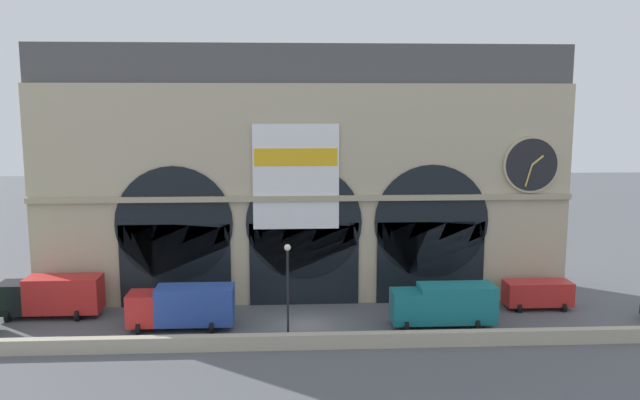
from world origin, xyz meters
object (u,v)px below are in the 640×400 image
object	(u,v)px
box_truck_midwest	(183,306)
van_east	(538,293)
street_lamp_quayside	(288,281)
box_truck_west	(52,295)
box_truck_mideast	(444,304)

from	to	relation	value
box_truck_midwest	van_east	size ratio (longest dim) A/B	1.44
van_east	street_lamp_quayside	xyz separation A→B (m)	(-19.72, -6.60, 3.17)
box_truck_west	street_lamp_quayside	xyz separation A→B (m)	(17.82, -6.62, 2.71)
box_truck_midwest	box_truck_mideast	world-z (taller)	same
box_truck_mideast	street_lamp_quayside	world-z (taller)	street_lamp_quayside
box_truck_west	van_east	world-z (taller)	box_truck_west
box_truck_mideast	street_lamp_quayside	distance (m)	11.99
van_east	street_lamp_quayside	size ratio (longest dim) A/B	0.75
street_lamp_quayside	box_truck_mideast	bearing A→B (deg)	14.19
box_truck_midwest	van_east	xyz separation A→B (m)	(27.25, 3.17, -0.45)
van_east	box_truck_west	bearing A→B (deg)	179.97
box_truck_midwest	box_truck_west	bearing A→B (deg)	162.76
street_lamp_quayside	box_truck_west	bearing A→B (deg)	159.61
box_truck_west	street_lamp_quayside	distance (m)	19.21
van_east	street_lamp_quayside	distance (m)	21.04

